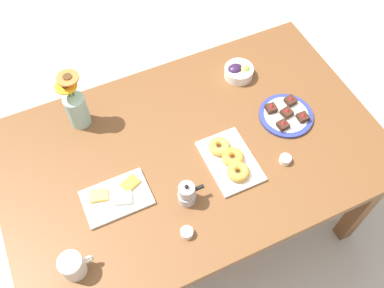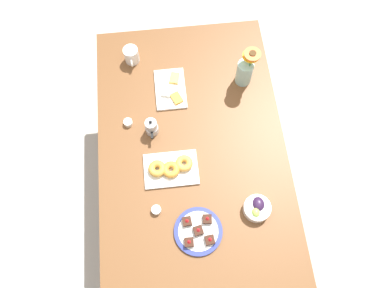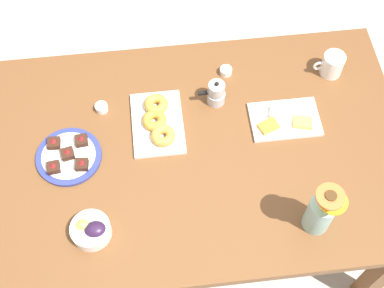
{
  "view_description": "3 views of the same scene",
  "coord_description": "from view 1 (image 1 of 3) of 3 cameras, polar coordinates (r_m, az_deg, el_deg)",
  "views": [
    {
      "loc": [
        -0.4,
        -0.87,
        2.26
      ],
      "look_at": [
        0.0,
        0.0,
        0.78
      ],
      "focal_mm": 40.0,
      "sensor_mm": 36.0,
      "label": 1
    },
    {
      "loc": [
        0.74,
        -0.08,
        2.6
      ],
      "look_at": [
        0.0,
        0.0,
        0.78
      ],
      "focal_mm": 35.0,
      "sensor_mm": 36.0,
      "label": 2
    },
    {
      "loc": [
        0.11,
        0.96,
        2.45
      ],
      "look_at": [
        0.0,
        0.0,
        0.78
      ],
      "focal_mm": 50.0,
      "sensor_mm": 36.0,
      "label": 3
    }
  ],
  "objects": [
    {
      "name": "cheese_platter",
      "position": [
        1.7,
        -10.01,
        -6.94
      ],
      "size": [
        0.26,
        0.17,
        0.03
      ],
      "color": "white",
      "rests_on": "dining_table"
    },
    {
      "name": "coffee_mug",
      "position": [
        1.59,
        -15.61,
        -15.37
      ],
      "size": [
        0.12,
        0.09,
        0.1
      ],
      "color": "white",
      "rests_on": "dining_table"
    },
    {
      "name": "croissant_platter",
      "position": [
        1.75,
        5.1,
        -2.1
      ],
      "size": [
        0.19,
        0.28,
        0.05
      ],
      "color": "white",
      "rests_on": "dining_table"
    },
    {
      "name": "jam_cup_berry",
      "position": [
        1.61,
        -0.69,
        -11.72
      ],
      "size": [
        0.05,
        0.05,
        0.03
      ],
      "color": "white",
      "rests_on": "dining_table"
    },
    {
      "name": "moka_pot",
      "position": [
        1.64,
        -0.69,
        -6.69
      ],
      "size": [
        0.11,
        0.07,
        0.12
      ],
      "color": "#B7B7BC",
      "rests_on": "dining_table"
    },
    {
      "name": "ground_plane",
      "position": [
        2.45,
        -0.0,
        -10.0
      ],
      "size": [
        6.0,
        6.0,
        0.0
      ],
      "primitive_type": "plane",
      "color": "#B7B2A8"
    },
    {
      "name": "flower_vase",
      "position": [
        1.86,
        -15.18,
        4.71
      ],
      "size": [
        0.11,
        0.11,
        0.27
      ],
      "color": "#99C1B7",
      "rests_on": "dining_table"
    },
    {
      "name": "jam_cup_honey",
      "position": [
        1.79,
        12.33,
        -2.01
      ],
      "size": [
        0.05,
        0.05,
        0.03
      ],
      "color": "white",
      "rests_on": "dining_table"
    },
    {
      "name": "grape_bowl",
      "position": [
        2.03,
        6.22,
        9.61
      ],
      "size": [
        0.13,
        0.13,
        0.07
      ],
      "color": "white",
      "rests_on": "dining_table"
    },
    {
      "name": "dining_table",
      "position": [
        1.87,
        -0.0,
        -2.1
      ],
      "size": [
        1.6,
        1.0,
        0.74
      ],
      "color": "brown",
      "rests_on": "ground_plane"
    },
    {
      "name": "dessert_plate",
      "position": [
        1.93,
        12.44,
        3.8
      ],
      "size": [
        0.24,
        0.24,
        0.05
      ],
      "color": "navy",
      "rests_on": "dining_table"
    }
  ]
}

